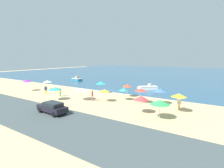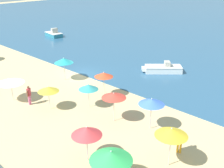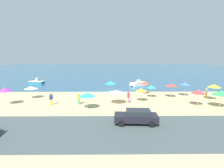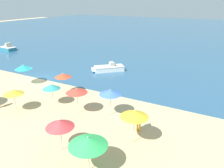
# 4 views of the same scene
# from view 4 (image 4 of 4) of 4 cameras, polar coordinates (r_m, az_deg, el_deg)

# --- Properties ---
(ground_plane) EXTENTS (160.00, 160.00, 0.00)m
(ground_plane) POSITION_cam_4_polar(r_m,az_deg,el_deg) (30.13, -18.07, 1.26)
(ground_plane) COLOR tan
(sea) EXTENTS (150.00, 110.00, 0.05)m
(sea) POSITION_cam_4_polar(r_m,az_deg,el_deg) (77.75, 12.94, 13.50)
(sea) COLOR #2D5778
(sea) RESTS_ON ground_plane
(beach_umbrella_0) EXTENTS (1.93, 1.93, 2.44)m
(beach_umbrella_0) POSITION_cam_4_polar(r_m,az_deg,el_deg) (15.05, -13.49, -9.98)
(beach_umbrella_0) COLOR #B2B2B7
(beach_umbrella_0) RESTS_ON ground_plane
(beach_umbrella_1) EXTENTS (1.81, 1.81, 2.16)m
(beach_umbrella_1) POSITION_cam_4_polar(r_m,az_deg,el_deg) (21.81, -24.36, -1.91)
(beach_umbrella_1) COLOR #B2B2B7
(beach_umbrella_1) RESTS_ON ground_plane
(beach_umbrella_3) EXTENTS (2.05, 2.05, 2.53)m
(beach_umbrella_3) POSITION_cam_4_polar(r_m,az_deg,el_deg) (28.24, -22.15, 4.14)
(beach_umbrella_3) COLOR #B2B2B7
(beach_umbrella_3) RESTS_ON ground_plane
(beach_umbrella_5) EXTENTS (1.93, 1.93, 2.47)m
(beach_umbrella_5) POSITION_cam_4_polar(r_m,az_deg,el_deg) (19.50, -9.22, -1.76)
(beach_umbrella_5) COLOR #B2B2B7
(beach_umbrella_5) RESTS_ON ground_plane
(beach_umbrella_6) EXTENTS (1.76, 1.76, 2.46)m
(beach_umbrella_6) POSITION_cam_4_polar(r_m,az_deg,el_deg) (23.89, -12.68, 2.23)
(beach_umbrella_6) COLOR #B2B2B7
(beach_umbrella_6) RESTS_ON ground_plane
(beach_umbrella_7) EXTENTS (2.37, 2.37, 2.39)m
(beach_umbrella_7) POSITION_cam_4_polar(r_m,az_deg,el_deg) (13.15, -6.27, -14.68)
(beach_umbrella_7) COLOR #B2B2B7
(beach_umbrella_7) RESTS_ON ground_plane
(beach_umbrella_9) EXTENTS (1.72, 1.72, 2.21)m
(beach_umbrella_9) POSITION_cam_4_polar(r_m,az_deg,el_deg) (21.81, -15.55, -0.64)
(beach_umbrella_9) COLOR #B2B2B7
(beach_umbrella_9) RESTS_ON ground_plane
(beach_umbrella_10) EXTENTS (1.95, 1.95, 2.54)m
(beach_umbrella_10) POSITION_cam_4_polar(r_m,az_deg,el_deg) (18.86, -0.47, -2.16)
(beach_umbrella_10) COLOR #B2B2B7
(beach_umbrella_10) RESTS_ON ground_plane
(beach_umbrella_12) EXTENTS (1.98, 1.98, 2.66)m
(beach_umbrella_12) POSITION_cam_4_polar(r_m,az_deg,el_deg) (15.29, 5.88, -7.76)
(beach_umbrella_12) COLOR #B2B2B7
(beach_umbrella_12) RESTS_ON ground_plane
(bather_3) EXTENTS (0.53, 0.35, 1.73)m
(bather_3) POSITION_cam_4_polar(r_m,az_deg,el_deg) (17.32, 7.04, -9.37)
(bather_3) COLOR orange
(bather_3) RESTS_ON ground_plane
(skiff_nearshore) EXTENTS (4.25, 4.08, 1.31)m
(skiff_nearshore) POSITION_cam_4_polar(r_m,az_deg,el_deg) (31.60, -0.87, 4.13)
(skiff_nearshore) COLOR silver
(skiff_nearshore) RESTS_ON sea
(skiff_offshore) EXTENTS (4.08, 2.28, 1.55)m
(skiff_offshore) POSITION_cam_4_polar(r_m,az_deg,el_deg) (49.84, -25.59, 8.45)
(skiff_offshore) COLOR teal
(skiff_offshore) RESTS_ON sea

